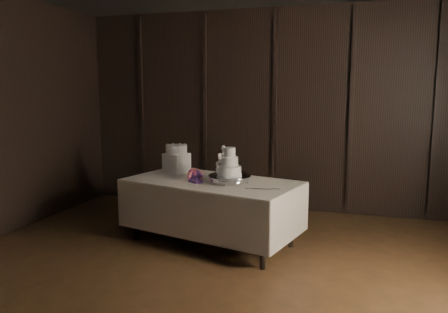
% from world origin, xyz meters
% --- Properties ---
extents(room, '(6.08, 7.08, 3.08)m').
position_xyz_m(room, '(0.00, 0.00, 1.50)').
color(room, black).
rests_on(room, ground).
extents(display_table, '(2.18, 1.50, 0.76)m').
position_xyz_m(display_table, '(-0.41, 1.73, 0.42)').
color(display_table, beige).
rests_on(display_table, ground).
extents(cake_stand, '(0.50, 0.50, 0.09)m').
position_xyz_m(cake_stand, '(-0.17, 1.66, 0.81)').
color(cake_stand, silver).
rests_on(cake_stand, display_table).
extents(wedding_cake, '(0.30, 0.26, 0.32)m').
position_xyz_m(wedding_cake, '(-0.19, 1.64, 0.98)').
color(wedding_cake, white).
rests_on(wedding_cake, cake_stand).
extents(bouquet, '(0.43, 0.46, 0.18)m').
position_xyz_m(bouquet, '(-0.60, 1.69, 0.82)').
color(bouquet, '#D95880').
rests_on(bouquet, display_table).
extents(box_pedestal, '(0.33, 0.33, 0.25)m').
position_xyz_m(box_pedestal, '(-0.99, 2.06, 0.89)').
color(box_pedestal, white).
rests_on(box_pedestal, display_table).
extents(small_cake, '(0.29, 0.29, 0.11)m').
position_xyz_m(small_cake, '(-0.99, 2.06, 1.06)').
color(small_cake, white).
rests_on(small_cake, box_pedestal).
extents(cake_knife, '(0.37, 0.06, 0.01)m').
position_xyz_m(cake_knife, '(0.22, 1.43, 0.77)').
color(cake_knife, silver).
rests_on(cake_knife, display_table).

